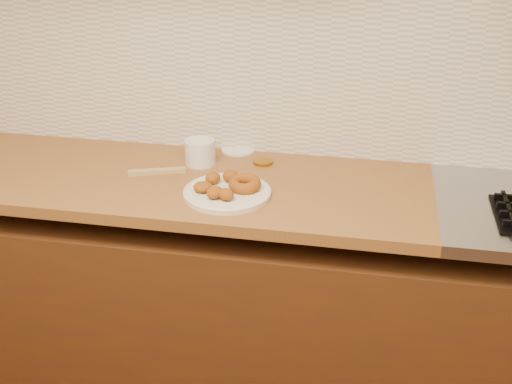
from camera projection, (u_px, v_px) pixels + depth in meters
wall_back at (299, 32)px, 2.24m from camera, size 4.00×0.02×2.70m
base_cabinet at (281, 310)px, 2.38m from camera, size 3.60×0.60×0.77m
butcher_block at (103, 176)px, 2.28m from camera, size 2.30×0.62×0.04m
backsplash at (297, 75)px, 2.29m from camera, size 3.60×0.02×0.60m
donut_plate at (227, 193)px, 2.09m from camera, size 0.29×0.29×0.02m
ring_donut at (245, 184)px, 2.09m from camera, size 0.11×0.12×0.05m
fried_dough_chunks at (217, 185)px, 2.08m from camera, size 0.16×0.20×0.04m
plastic_tub at (200, 152)px, 2.31m from camera, size 0.13×0.13×0.09m
tub_lid at (238, 150)px, 2.44m from camera, size 0.15×0.15×0.01m
brass_jar_lid at (263, 162)px, 2.33m from camera, size 0.07×0.07×0.01m
wooden_utensil at (157, 171)px, 2.25m from camera, size 0.20×0.09×0.02m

